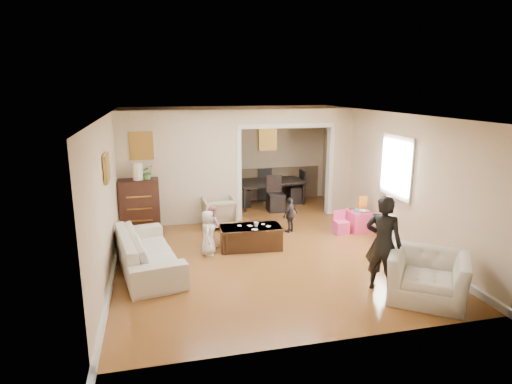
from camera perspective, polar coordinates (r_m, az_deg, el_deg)
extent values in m
plane|color=#945D26|center=(8.75, 0.31, -7.00)|extent=(7.00, 7.00, 0.00)
cube|color=#C0A88C|center=(9.94, -9.91, 3.09)|extent=(2.75, 0.18, 2.60)
cube|color=#C0A88C|center=(10.86, 10.84, 3.94)|extent=(0.55, 0.18, 2.60)
cube|color=#C0A88C|center=(10.24, 3.98, 9.92)|extent=(2.22, 0.18, 0.35)
cube|color=white|center=(9.02, 18.08, 3.16)|extent=(0.03, 0.95, 1.10)
cube|color=brown|center=(9.74, -14.88, 5.90)|extent=(0.45, 0.03, 0.55)
cube|color=brown|center=(7.51, -19.08, 3.03)|extent=(0.03, 0.55, 0.40)
cube|color=brown|center=(11.88, 1.56, 6.94)|extent=(0.45, 0.03, 0.55)
imported|color=beige|center=(7.78, -14.10, -7.52)|extent=(1.27, 2.40, 0.67)
imported|color=tan|center=(9.83, -4.83, -2.69)|extent=(0.73, 0.75, 0.66)
imported|color=beige|center=(7.00, 21.67, -10.33)|extent=(1.45, 1.42, 0.71)
cube|color=black|center=(9.74, -15.04, -1.76)|extent=(0.84, 0.47, 1.16)
cylinder|color=#FFF3CF|center=(9.57, -15.32, 2.62)|extent=(0.22, 0.22, 0.36)
imported|color=#457333|center=(9.57, -14.11, 2.57)|extent=(0.29, 0.25, 0.32)
cube|color=#392112|center=(8.53, -0.70, -5.98)|extent=(1.23, 0.69, 0.44)
imported|color=silver|center=(8.42, 0.03, -4.33)|extent=(0.11, 0.11, 0.09)
cube|color=#E73C76|center=(9.79, 13.36, -3.72)|extent=(0.51, 0.51, 0.45)
cube|color=gold|center=(9.83, 13.84, -1.41)|extent=(0.21, 0.09, 0.30)
cylinder|color=#21A8A9|center=(9.63, 13.04, -2.35)|extent=(0.08, 0.08, 0.08)
cube|color=red|center=(9.78, 12.50, -2.18)|extent=(0.10, 0.09, 0.05)
imported|color=silver|center=(9.64, 14.02, -2.48)|extent=(0.22, 0.22, 0.05)
imported|color=black|center=(11.62, 1.74, -0.10)|extent=(2.00, 1.31, 0.65)
imported|color=black|center=(6.94, 16.41, -6.50)|extent=(0.65, 0.65, 1.53)
imported|color=silver|center=(8.19, -6.31, -5.37)|extent=(0.37, 0.48, 0.86)
imported|color=#D7868B|center=(8.63, -5.70, -4.44)|extent=(0.41, 0.47, 0.83)
imported|color=black|center=(9.43, 4.53, -3.01)|extent=(0.48, 0.42, 0.78)
cube|color=white|center=(8.47, 1.66, -4.53)|extent=(0.12, 0.12, 0.00)
cube|color=white|center=(8.50, -0.80, -4.47)|extent=(0.11, 0.13, 0.00)
cube|color=white|center=(8.28, -0.15, -4.97)|extent=(0.14, 0.14, 0.00)
cube|color=white|center=(8.51, -2.20, -4.45)|extent=(0.09, 0.10, 0.00)
cube|color=white|center=(8.60, 0.95, -4.25)|extent=(0.09, 0.10, 0.00)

